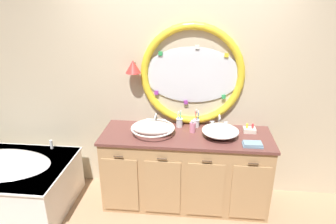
{
  "coord_description": "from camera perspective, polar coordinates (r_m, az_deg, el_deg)",
  "views": [
    {
      "loc": [
        0.21,
        -2.73,
        2.31
      ],
      "look_at": [
        -0.1,
        0.25,
        1.12
      ],
      "focal_mm": 32.41,
      "sensor_mm": 36.0,
      "label": 1
    }
  ],
  "objects": [
    {
      "name": "ground_plane",
      "position": [
        3.58,
        1.26,
        -18.44
      ],
      "size": [
        14.0,
        14.0,
        0.0
      ],
      "primitive_type": "plane",
      "color": "tan"
    },
    {
      "name": "back_wall_assembly",
      "position": [
        3.47,
        2.4,
        5.04
      ],
      "size": [
        6.4,
        0.26,
        2.6
      ],
      "color": "beige",
      "rests_on": "ground_plane"
    },
    {
      "name": "vanity_counter",
      "position": [
        3.52,
        3.29,
        -10.55
      ],
      "size": [
        1.85,
        0.66,
        0.87
      ],
      "color": "tan",
      "rests_on": "ground_plane"
    },
    {
      "name": "bathtub",
      "position": [
        3.96,
        -28.63,
        -11.27
      ],
      "size": [
        1.52,
        0.98,
        0.65
      ],
      "color": "white",
      "rests_on": "ground_plane"
    },
    {
      "name": "sink_basin_left",
      "position": [
        3.29,
        -2.87,
        -3.03
      ],
      "size": [
        0.48,
        0.48,
        0.14
      ],
      "color": "white",
      "rests_on": "vanity_counter"
    },
    {
      "name": "sink_basin_right",
      "position": [
        3.26,
        9.82,
        -3.54
      ],
      "size": [
        0.39,
        0.39,
        0.14
      ],
      "color": "white",
      "rests_on": "vanity_counter"
    },
    {
      "name": "faucet_set_left",
      "position": [
        3.52,
        -2.26,
        -1.54
      ],
      "size": [
        0.24,
        0.14,
        0.14
      ],
      "color": "silver",
      "rests_on": "vanity_counter"
    },
    {
      "name": "faucet_set_right",
      "position": [
        3.5,
        9.57,
        -1.94
      ],
      "size": [
        0.21,
        0.12,
        0.15
      ],
      "color": "silver",
      "rests_on": "vanity_counter"
    },
    {
      "name": "toothbrush_holder_left",
      "position": [
        3.46,
        2.16,
        -1.9
      ],
      "size": [
        0.08,
        0.08,
        0.21
      ],
      "color": "silver",
      "rests_on": "vanity_counter"
    },
    {
      "name": "toothbrush_holder_right",
      "position": [
        3.47,
        5.35,
        -1.94
      ],
      "size": [
        0.08,
        0.08,
        0.22
      ],
      "color": "silver",
      "rests_on": "vanity_counter"
    },
    {
      "name": "soap_dispenser",
      "position": [
        3.34,
        4.65,
        -2.79
      ],
      "size": [
        0.07,
        0.07,
        0.14
      ],
      "color": "pink",
      "rests_on": "vanity_counter"
    },
    {
      "name": "folded_hand_towel",
      "position": [
        3.17,
        15.62,
        -5.87
      ],
      "size": [
        0.2,
        0.12,
        0.04
      ],
      "color": "#7593A8",
      "rests_on": "vanity_counter"
    },
    {
      "name": "toiletry_basket",
      "position": [
        3.46,
        15.07,
        -3.23
      ],
      "size": [
        0.13,
        0.11,
        0.1
      ],
      "color": "beige",
      "rests_on": "vanity_counter"
    }
  ]
}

